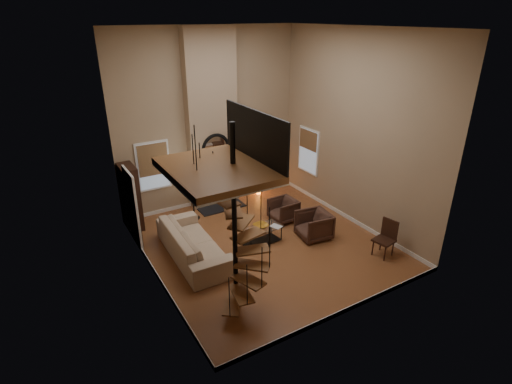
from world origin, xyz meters
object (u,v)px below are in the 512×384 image
coffee_table (262,234)px  accent_lamp (258,187)px  armchair_near (285,209)px  side_chair (386,236)px  hutch (131,197)px  floor_lamp (191,176)px  sofa (193,243)px  armchair_far (316,225)px

coffee_table → accent_lamp: bearing=60.5°
armchair_near → side_chair: bearing=20.8°
hutch → coffee_table: bearing=-44.6°
armchair_near → floor_lamp: floor_lamp is taller
accent_lamp → side_chair: (0.85, -4.98, 0.28)m
hutch → coffee_table: 3.93m
hutch → armchair_near: size_ratio=2.52×
sofa → coffee_table: size_ratio=2.43×
hutch → accent_lamp: hutch is taller
sofa → accent_lamp: size_ratio=5.32×
hutch → side_chair: bearing=-42.8°
hutch → accent_lamp: bearing=1.9°
sofa → accent_lamp: sofa is taller
armchair_far → side_chair: (0.96, -1.65, 0.17)m
accent_lamp → floor_lamp: bearing=-167.6°
sofa → side_chair: 4.98m
floor_lamp → accent_lamp: 2.96m
armchair_near → coffee_table: armchair_near is taller
coffee_table → side_chair: side_chair is taller
armchair_far → floor_lamp: floor_lamp is taller
floor_lamp → side_chair: 5.69m
floor_lamp → hutch: bearing=165.6°
sofa → side_chair: side_chair is taller
armchair_near → side_chair: 3.12m
sofa → floor_lamp: 2.33m
hutch → armchair_near: hutch is taller
hutch → sofa: (0.90, -2.37, -0.55)m
floor_lamp → sofa: bearing=-113.1°
floor_lamp → accent_lamp: size_ratio=3.14×
side_chair → coffee_table: bearing=139.3°
sofa → accent_lamp: (3.48, 2.51, -0.15)m
armchair_far → floor_lamp: (-2.54, 2.75, 1.06)m
hutch → accent_lamp: 4.43m
armchair_far → coffee_table: 1.58m
sofa → armchair_near: 3.20m
sofa → side_chair: (4.33, -2.47, 0.13)m
hutch → side_chair: (5.23, -4.84, -0.42)m
hutch → floor_lamp: bearing=-14.4°
armchair_near → floor_lamp: 2.98m
armchair_far → floor_lamp: bearing=-128.9°
armchair_near → floor_lamp: bearing=-123.6°
hutch → side_chair: 7.14m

